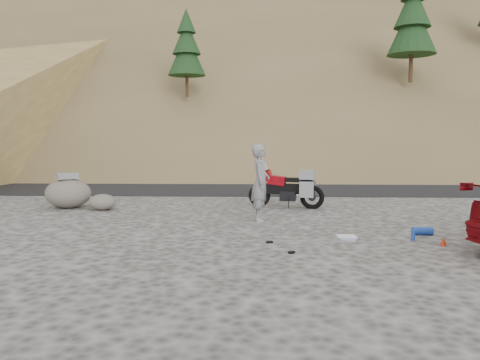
% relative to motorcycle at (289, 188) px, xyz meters
% --- Properties ---
extents(ground, '(140.00, 140.00, 0.00)m').
position_rel_motorcycle_xyz_m(ground, '(-0.65, -3.04, -0.59)').
color(ground, '#3B3937').
rests_on(ground, ground).
extents(road, '(120.00, 7.00, 0.05)m').
position_rel_motorcycle_xyz_m(road, '(-0.65, 5.96, -0.59)').
color(road, black).
rests_on(road, ground).
extents(hillside, '(120.00, 73.00, 46.72)m').
position_rel_motorcycle_xyz_m(hillside, '(-0.69, 37.84, 10.49)').
color(hillside, brown).
rests_on(hillside, ground).
extents(motorcycle, '(2.28, 0.97, 1.37)m').
position_rel_motorcycle_xyz_m(motorcycle, '(0.00, 0.00, 0.00)').
color(motorcycle, black).
rests_on(motorcycle, ground).
extents(man, '(0.54, 0.76, 1.96)m').
position_rel_motorcycle_xyz_m(man, '(-0.89, -2.14, -0.59)').
color(man, gray).
rests_on(man, ground).
extents(boulder, '(1.65, 1.52, 1.06)m').
position_rel_motorcycle_xyz_m(boulder, '(-6.64, -0.23, -0.12)').
color(boulder, '#605A52').
rests_on(boulder, ground).
extents(small_rock, '(0.91, 0.85, 0.47)m').
position_rel_motorcycle_xyz_m(small_rock, '(-5.49, -0.59, -0.35)').
color(small_rock, '#605A52').
rests_on(small_rock, ground).
extents(gear_white_cloth, '(0.41, 0.37, 0.01)m').
position_rel_motorcycle_xyz_m(gear_white_cloth, '(0.95, -3.98, -0.58)').
color(gear_white_cloth, white).
rests_on(gear_white_cloth, ground).
extents(gear_blue_mat, '(0.44, 0.20, 0.17)m').
position_rel_motorcycle_xyz_m(gear_blue_mat, '(2.65, -3.77, -0.50)').
color(gear_blue_mat, '#1B41A6').
rests_on(gear_blue_mat, ground).
extents(gear_bottle, '(0.10, 0.10, 0.22)m').
position_rel_motorcycle_xyz_m(gear_bottle, '(2.27, -4.31, -0.48)').
color(gear_bottle, '#1B41A6').
rests_on(gear_bottle, ground).
extents(gear_funnel, '(0.17, 0.17, 0.17)m').
position_rel_motorcycle_xyz_m(gear_funnel, '(2.71, -4.76, -0.50)').
color(gear_funnel, red).
rests_on(gear_funnel, ground).
extents(gear_glove_a, '(0.14, 0.12, 0.04)m').
position_rel_motorcycle_xyz_m(gear_glove_a, '(-0.73, -4.64, -0.57)').
color(gear_glove_a, black).
rests_on(gear_glove_a, ground).
extents(gear_glove_b, '(0.14, 0.15, 0.04)m').
position_rel_motorcycle_xyz_m(gear_glove_b, '(-0.35, -5.47, -0.57)').
color(gear_glove_b, black).
rests_on(gear_glove_b, ground).
extents(gear_blue_cloth, '(0.38, 0.33, 0.01)m').
position_rel_motorcycle_xyz_m(gear_blue_cloth, '(0.94, -4.30, -0.58)').
color(gear_blue_cloth, '#83A4CB').
rests_on(gear_blue_cloth, ground).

